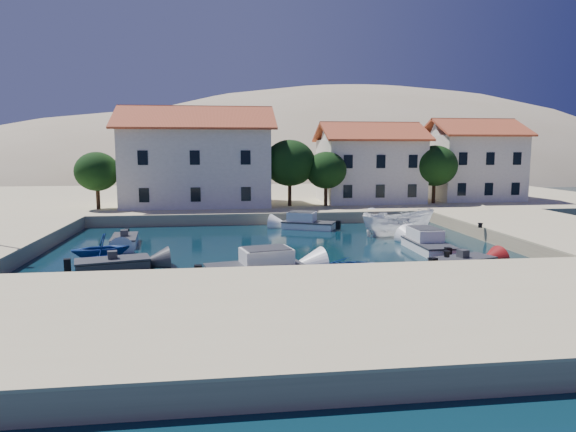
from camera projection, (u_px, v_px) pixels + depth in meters
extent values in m
plane|color=black|center=(298.00, 285.00, 25.11)|extent=(400.00, 400.00, 0.00)
cube|color=#CCBB8C|center=(321.00, 314.00, 19.14)|extent=(52.00, 12.00, 1.00)
cube|color=#CCBB8C|center=(555.00, 233.00, 37.48)|extent=(11.00, 20.00, 1.00)
cube|color=#CCBB8C|center=(268.00, 199.00, 62.65)|extent=(80.00, 36.00, 1.00)
ellipsoid|color=tan|center=(198.00, 250.00, 134.61)|extent=(198.00, 126.00, 72.00)
ellipsoid|color=tan|center=(347.00, 250.00, 160.66)|extent=(220.00, 176.00, 99.00)
cube|color=beige|center=(197.00, 167.00, 51.24)|extent=(14.00, 9.00, 7.50)
pyramid|color=#AB4426|center=(196.00, 118.00, 50.60)|extent=(14.70, 9.45, 2.20)
cube|color=beige|center=(369.00, 171.00, 54.58)|extent=(10.00, 8.00, 6.50)
pyramid|color=#AB4426|center=(370.00, 131.00, 54.03)|extent=(10.50, 8.40, 1.80)
cube|color=beige|center=(471.00, 167.00, 57.06)|extent=(9.00, 8.00, 7.00)
pyramid|color=#AB4426|center=(473.00, 127.00, 56.48)|extent=(9.45, 8.40, 1.80)
cylinder|color=#382314|center=(98.00, 196.00, 47.47)|extent=(0.36, 0.36, 2.50)
ellipsoid|color=black|center=(97.00, 171.00, 47.18)|extent=(4.00, 4.00, 3.60)
cylinder|color=#382314|center=(290.00, 191.00, 50.23)|extent=(0.36, 0.36, 3.00)
ellipsoid|color=black|center=(290.00, 163.00, 49.87)|extent=(5.00, 5.00, 4.50)
cylinder|color=#382314|center=(326.00, 193.00, 50.21)|extent=(0.36, 0.36, 2.50)
ellipsoid|color=black|center=(326.00, 170.00, 49.92)|extent=(4.00, 4.00, 3.60)
cylinder|color=#382314|center=(434.00, 190.00, 52.65)|extent=(0.36, 0.36, 2.75)
ellipsoid|color=black|center=(435.00, 166.00, 52.32)|extent=(4.60, 4.60, 4.14)
cylinder|color=black|center=(447.00, 254.00, 26.76)|extent=(0.36, 0.36, 0.30)
cylinder|color=black|center=(480.00, 225.00, 36.66)|extent=(0.36, 0.36, 0.30)
cube|color=#343539|center=(113.00, 265.00, 28.21)|extent=(4.13, 2.62, 0.90)
cube|color=#343539|center=(113.00, 259.00, 28.17)|extent=(4.23, 2.68, 0.10)
cube|color=#343539|center=(112.00, 255.00, 28.14)|extent=(0.61, 0.61, 0.50)
cube|color=white|center=(254.00, 271.00, 26.90)|extent=(5.22, 3.08, 0.90)
cube|color=#343539|center=(254.00, 265.00, 26.85)|extent=(5.34, 3.15, 0.10)
cube|color=white|center=(254.00, 258.00, 26.80)|extent=(2.90, 2.29, 0.90)
imported|color=navy|center=(350.00, 274.00, 27.35)|extent=(4.87, 3.77, 0.93)
cube|color=maroon|center=(462.00, 264.00, 28.56)|extent=(3.87, 2.65, 0.90)
cube|color=#343539|center=(463.00, 258.00, 28.51)|extent=(3.96, 2.71, 0.10)
cube|color=#343539|center=(463.00, 254.00, 28.48)|extent=(0.63, 0.63, 0.50)
cube|color=white|center=(428.00, 247.00, 33.29)|extent=(1.97, 4.84, 0.90)
cube|color=#343539|center=(429.00, 242.00, 33.25)|extent=(2.01, 4.96, 0.10)
cube|color=white|center=(429.00, 237.00, 33.20)|extent=(1.67, 2.56, 0.90)
imported|color=white|center=(398.00, 236.00, 39.06)|extent=(5.79, 2.40, 2.20)
cube|color=white|center=(382.00, 222.00, 44.94)|extent=(1.89, 3.77, 0.90)
cube|color=#343539|center=(382.00, 218.00, 44.90)|extent=(1.93, 3.85, 0.10)
cube|color=#343539|center=(383.00, 215.00, 44.87)|extent=(0.52, 0.52, 0.50)
imported|color=navy|center=(101.00, 260.00, 30.74)|extent=(3.98, 3.68, 1.74)
cube|color=white|center=(125.00, 241.00, 35.41)|extent=(2.01, 3.84, 0.90)
cube|color=#343539|center=(124.00, 237.00, 35.37)|extent=(2.06, 3.93, 0.10)
cube|color=#343539|center=(124.00, 234.00, 35.34)|extent=(0.55, 0.55, 0.50)
cube|color=white|center=(309.00, 226.00, 42.35)|extent=(4.53, 3.36, 0.90)
cube|color=#343539|center=(309.00, 222.00, 42.31)|extent=(4.63, 3.43, 0.10)
cube|color=white|center=(309.00, 218.00, 42.26)|extent=(2.63, 2.29, 0.90)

